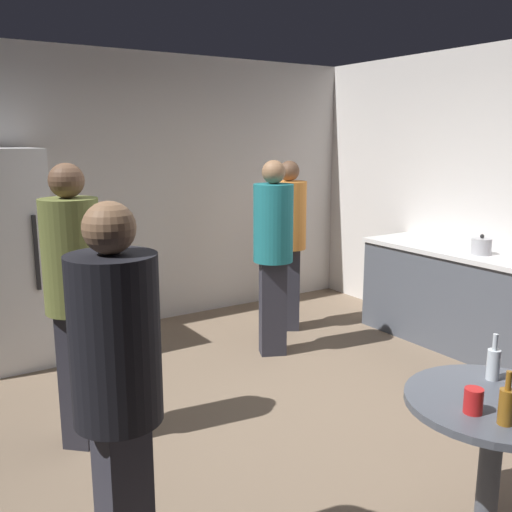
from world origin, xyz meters
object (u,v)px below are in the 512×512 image
Objects in this scene: beer_bottle_amber at (506,405)px; person_in_black_shirt at (117,382)px; person_in_teal_shirt at (273,243)px; person_in_olive_shirt at (73,285)px; plastic_cup_red at (473,401)px; person_in_orange_shirt at (289,233)px; beer_bottle_clear at (493,363)px; kettle at (482,246)px; refrigerator at (1,259)px; foreground_table at (494,421)px.

person_in_black_shirt reaches higher than beer_bottle_amber.
person_in_olive_shirt is (-1.85, -0.59, 0.03)m from person_in_teal_shirt.
person_in_orange_shirt reaches higher than plastic_cup_red.
beer_bottle_amber is 0.46m from beer_bottle_clear.
kettle is 2.75m from plastic_cup_red.
beer_bottle_clear is at bearing 40.94° from beer_bottle_amber.
person_in_olive_shirt is (0.14, -1.64, 0.12)m from refrigerator.
kettle is at bearing 37.55° from foreground_table.
refrigerator is 7.83× the size of beer_bottle_amber.
kettle is 1.06× the size of beer_bottle_amber.
person_in_teal_shirt is at bearing -14.99° from person_in_orange_shirt.
beer_bottle_amber is at bearing -18.40° from person_in_olive_shirt.
person_in_orange_shirt is (0.87, 2.86, 0.16)m from beer_bottle_clear.
beer_bottle_clear is (0.35, 0.30, 0.00)m from beer_bottle_amber.
person_in_orange_shirt is (0.50, 0.46, -0.02)m from person_in_teal_shirt.
refrigerator is 4.04m from kettle.
beer_bottle_clear is 0.41m from plastic_cup_red.
foreground_table is 0.30m from beer_bottle_amber.
beer_bottle_clear is 1.77m from person_in_black_shirt.
foreground_table is 7.27× the size of plastic_cup_red.
person_in_olive_shirt is (-1.15, 2.10, 0.20)m from beer_bottle_amber.
person_in_black_shirt is at bearing 151.50° from beer_bottle_amber.
person_in_olive_shirt reaches higher than foreground_table.
person_in_olive_shirt is at bearing -84.95° from refrigerator.
refrigerator is at bearing -70.78° from person_in_orange_shirt.
person_in_teal_shirt is 2.85m from person_in_black_shirt.
beer_bottle_amber is 0.14× the size of person_in_orange_shirt.
person_in_black_shirt is (-1.36, 0.74, 0.15)m from beer_bottle_amber.
kettle is 2.80m from beer_bottle_amber.
person_in_black_shirt is 1.38m from person_in_olive_shirt.
person_in_black_shirt is 0.95× the size of person_in_olive_shirt.
beer_bottle_clear is 0.13× the size of person_in_olive_shirt.
person_in_black_shirt is at bearing 165.56° from beer_bottle_clear.
foreground_table is at bearing 13.18° from person_in_orange_shirt.
refrigerator is at bearing 85.94° from person_in_black_shirt.
person_in_orange_shirt reaches higher than person_in_black_shirt.
person_in_black_shirt is 1.00× the size of person_in_orange_shirt.
person_in_orange_shirt is at bearing 67.15° from person_in_olive_shirt.
person_in_orange_shirt is at bearing 69.03° from beer_bottle_amber.
person_in_olive_shirt is 2.58m from person_in_orange_shirt.
beer_bottle_amber is 0.14× the size of person_in_teal_shirt.
kettle is at bearing 35.42° from plastic_cup_red.
foreground_table is 0.48× the size of person_in_orange_shirt.
person_in_olive_shirt is (-1.12, 1.97, 0.23)m from plastic_cup_red.
beer_bottle_amber is 2.09× the size of plastic_cup_red.
plastic_cup_red reaches higher than foreground_table.
kettle is at bearing 80.64° from person_in_teal_shirt.
person_in_orange_shirt is (2.57, 2.42, 0.00)m from person_in_black_shirt.
beer_bottle_clear is at bearing 15.06° from person_in_teal_shirt.
person_in_olive_shirt is at bearing -33.58° from person_in_orange_shirt.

